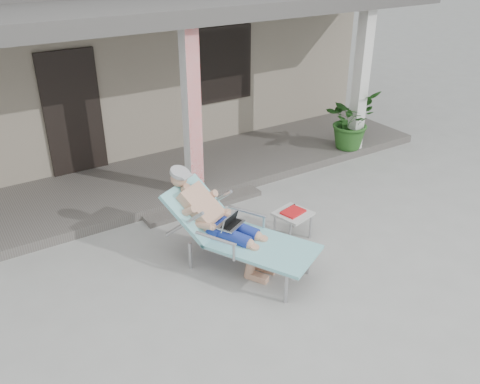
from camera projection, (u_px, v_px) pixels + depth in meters
ground at (273, 264)px, 6.71m from camera, size 60.00×60.00×0.00m
house at (96, 50)px, 10.81m from camera, size 10.40×5.40×3.30m
porch_deck at (173, 177)px, 8.92m from camera, size 10.00×2.00×0.15m
porch_overhang at (163, 16)px, 7.64m from camera, size 10.00×2.30×2.85m
porch_step at (205, 205)px, 8.07m from camera, size 2.00×0.30×0.07m
lounger at (227, 210)px, 6.35m from camera, size 1.57×2.09×1.32m
side_table at (293, 215)px, 7.18m from camera, size 0.55×0.55×0.41m
potted_palm at (350, 120)px, 9.72m from camera, size 1.21×1.12×1.10m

